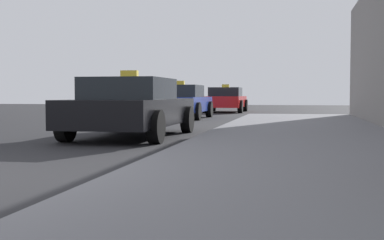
{
  "coord_description": "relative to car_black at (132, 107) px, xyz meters",
  "views": [
    {
      "loc": [
        3.8,
        -4.6,
        0.93
      ],
      "look_at": [
        2.61,
        1.35,
        0.62
      ],
      "focal_mm": 48.28,
      "sensor_mm": 36.0,
      "label": 1
    }
  ],
  "objects": [
    {
      "name": "sidewalk",
      "position": [
        3.66,
        -6.07,
        -0.57
      ],
      "size": [
        4.0,
        32.0,
        0.15
      ],
      "primitive_type": "cube",
      "color": "slate",
      "rests_on": "ground_plane"
    },
    {
      "name": "car_black",
      "position": [
        0.0,
        0.0,
        0.0
      ],
      "size": [
        2.03,
        4.47,
        1.43
      ],
      "color": "black",
      "rests_on": "ground_plane"
    },
    {
      "name": "car_blue",
      "position": [
        -0.83,
        8.49,
        -0.0
      ],
      "size": [
        1.99,
        4.11,
        1.43
      ],
      "color": "#233899",
      "rests_on": "ground_plane"
    },
    {
      "name": "car_red",
      "position": [
        -0.05,
        15.75,
        -0.0
      ],
      "size": [
        1.97,
        4.02,
        1.43
      ],
      "color": "red",
      "rests_on": "ground_plane"
    }
  ]
}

